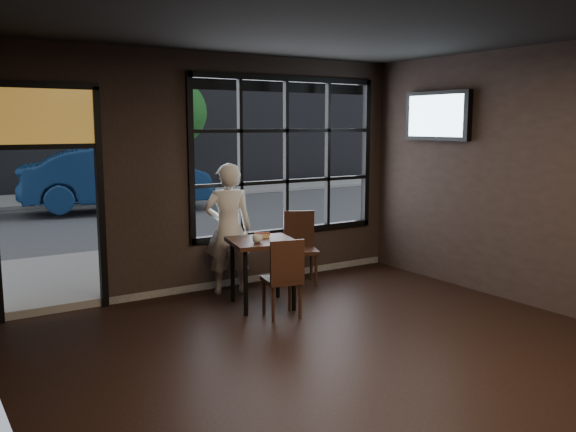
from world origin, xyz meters
TOP-DOWN VIEW (x-y plane):
  - floor at (0.00, 0.00)m, footprint 6.00×7.00m
  - ceiling at (0.00, 0.00)m, footprint 6.00×7.00m
  - wall_left at (-3.00, 0.00)m, footprint 0.04×7.00m
  - window_frame at (1.20, 3.50)m, footprint 3.06×0.12m
  - stained_transom at (-2.10, 3.50)m, footprint 1.20×0.06m
  - cafe_table at (0.16, 2.42)m, footprint 0.94×0.94m
  - chair_near at (0.15, 1.94)m, footprint 0.49×0.49m
  - chair_window at (1.17, 3.06)m, footprint 0.59×0.59m
  - man at (0.09, 3.19)m, footprint 0.75×0.62m
  - hotdog at (0.23, 2.54)m, footprint 0.22×0.15m
  - cup at (0.02, 2.29)m, footprint 0.16×0.16m
  - tv at (2.93, 2.23)m, footprint 0.13×1.18m
  - navy_car at (1.22, 11.71)m, footprint 5.04×2.54m
  - tree_right at (4.16, 14.99)m, footprint 2.20×2.20m

SIDE VIEW (x-z plane):
  - floor at x=0.00m, z-range -0.02..0.00m
  - cafe_table at x=0.16m, z-range 0.00..0.85m
  - chair_near at x=0.15m, z-range 0.00..0.95m
  - chair_window at x=1.17m, z-range 0.00..1.03m
  - hotdog at x=0.23m, z-range 0.84..0.90m
  - man at x=0.09m, z-range 0.00..1.76m
  - cup at x=0.02m, z-range 0.84..0.94m
  - navy_car at x=1.22m, z-range 0.10..1.68m
  - wall_left at x=-3.00m, z-range 0.00..3.20m
  - window_frame at x=1.20m, z-range 0.66..2.94m
  - stained_transom at x=-2.10m, z-range 2.00..2.70m
  - tv at x=2.93m, z-range 2.03..2.72m
  - tree_right at x=4.16m, z-range 0.77..4.53m
  - ceiling at x=0.00m, z-range 3.20..3.22m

